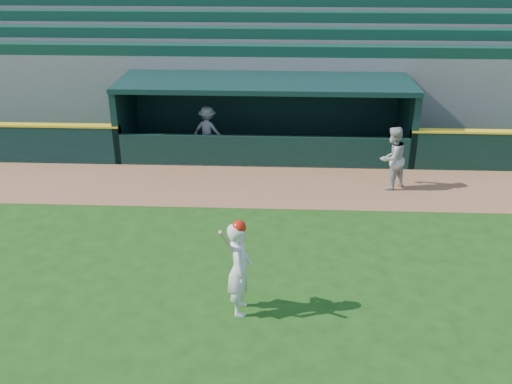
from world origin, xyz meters
TOP-DOWN VIEW (x-y plane):
  - ground at (0.00, 0.00)m, footprint 120.00×120.00m
  - warning_track at (0.00, 4.90)m, footprint 40.00×3.00m
  - dugout_player_front at (3.69, 4.96)m, footprint 1.13×1.09m
  - dugout_player_inside at (-1.87, 7.56)m, footprint 1.18×0.89m
  - dugout at (0.00, 8.00)m, footprint 9.40×2.80m
  - stands at (-0.00, 12.57)m, footprint 34.50×6.25m
  - batter_at_plate at (-0.19, -1.13)m, footprint 0.57×0.81m

SIDE VIEW (x-z plane):
  - ground at x=0.00m, z-range 0.00..0.00m
  - warning_track at x=0.00m, z-range 0.00..0.01m
  - dugout_player_inside at x=-1.87m, z-range 0.00..1.61m
  - dugout_player_front at x=3.69m, z-range 0.00..1.83m
  - batter_at_plate at x=-0.19m, z-range -0.01..1.96m
  - dugout at x=0.00m, z-range 0.13..2.59m
  - stands at x=0.00m, z-range -1.40..6.19m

